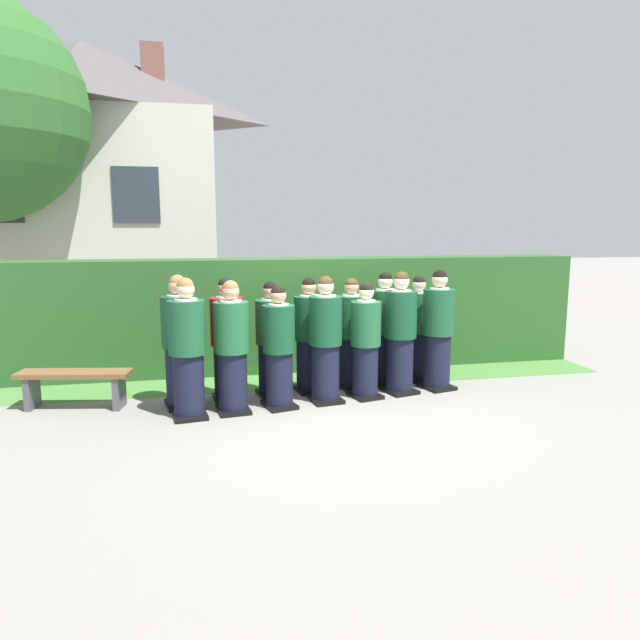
{
  "coord_description": "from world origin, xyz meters",
  "views": [
    {
      "loc": [
        -1.53,
        -7.23,
        2.3
      ],
      "look_at": [
        0.0,
        0.25,
        1.05
      ],
      "focal_mm": 32.53,
      "sensor_mm": 36.0,
      "label": 1
    }
  ],
  "objects_px": {
    "student_front_row_1": "(232,350)",
    "student_in_red_blazer": "(227,343)",
    "student_rear_row_2": "(271,342)",
    "student_rear_row_5": "(384,331)",
    "student_front_row_6": "(438,332)",
    "student_front_row_3": "(325,342)",
    "wooden_bench": "(75,381)",
    "student_rear_row_3": "(309,338)",
    "student_rear_row_6": "(418,331)",
    "student_front_row_4": "(366,344)",
    "student_front_row_5": "(400,335)",
    "student_rear_row_0": "(180,344)",
    "student_front_row_2": "(279,350)",
    "student_front_row_0": "(187,352)",
    "student_rear_row_4": "(351,336)"
  },
  "relations": [
    {
      "from": "student_front_row_3",
      "to": "student_in_red_blazer",
      "type": "height_order",
      "value": "student_front_row_3"
    },
    {
      "from": "student_rear_row_3",
      "to": "student_front_row_3",
      "type": "bearing_deg",
      "value": -76.07
    },
    {
      "from": "student_front_row_4",
      "to": "student_rear_row_3",
      "type": "height_order",
      "value": "student_rear_row_3"
    },
    {
      "from": "student_rear_row_3",
      "to": "student_front_row_5",
      "type": "bearing_deg",
      "value": -13.81
    },
    {
      "from": "student_front_row_3",
      "to": "student_rear_row_0",
      "type": "relative_size",
      "value": 0.98
    },
    {
      "from": "student_front_row_6",
      "to": "student_front_row_1",
      "type": "bearing_deg",
      "value": -170.5
    },
    {
      "from": "student_front_row_6",
      "to": "student_rear_row_3",
      "type": "xyz_separation_m",
      "value": [
        -1.81,
        0.21,
        -0.05
      ]
    },
    {
      "from": "student_front_row_1",
      "to": "student_front_row_6",
      "type": "distance_m",
      "value": 2.95
    },
    {
      "from": "student_rear_row_5",
      "to": "wooden_bench",
      "type": "relative_size",
      "value": 1.14
    },
    {
      "from": "student_front_row_6",
      "to": "student_rear_row_4",
      "type": "xyz_separation_m",
      "value": [
        -1.19,
        0.28,
        -0.06
      ]
    },
    {
      "from": "student_front_row_2",
      "to": "student_rear_row_4",
      "type": "distance_m",
      "value": 1.33
    },
    {
      "from": "student_front_row_2",
      "to": "student_rear_row_4",
      "type": "height_order",
      "value": "student_rear_row_4"
    },
    {
      "from": "student_front_row_3",
      "to": "student_rear_row_0",
      "type": "distance_m",
      "value": 1.86
    },
    {
      "from": "student_front_row_0",
      "to": "student_front_row_4",
      "type": "xyz_separation_m",
      "value": [
        2.31,
        0.36,
        -0.07
      ]
    },
    {
      "from": "student_front_row_1",
      "to": "wooden_bench",
      "type": "height_order",
      "value": "student_front_row_1"
    },
    {
      "from": "student_front_row_6",
      "to": "student_rear_row_0",
      "type": "xyz_separation_m",
      "value": [
        -3.54,
        -0.13,
        0.0
      ]
    },
    {
      "from": "student_front_row_2",
      "to": "student_front_row_0",
      "type": "bearing_deg",
      "value": -171.99
    },
    {
      "from": "student_front_row_1",
      "to": "student_front_row_5",
      "type": "distance_m",
      "value": 2.35
    },
    {
      "from": "student_rear_row_3",
      "to": "wooden_bench",
      "type": "bearing_deg",
      "value": -176.93
    },
    {
      "from": "student_front_row_1",
      "to": "student_rear_row_0",
      "type": "bearing_deg",
      "value": 151.12
    },
    {
      "from": "student_front_row_0",
      "to": "student_rear_row_0",
      "type": "xyz_separation_m",
      "value": [
        -0.11,
        0.45,
        -0.0
      ]
    },
    {
      "from": "student_front_row_4",
      "to": "student_front_row_5",
      "type": "relative_size",
      "value": 0.92
    },
    {
      "from": "student_front_row_1",
      "to": "student_front_row_2",
      "type": "distance_m",
      "value": 0.59
    },
    {
      "from": "student_rear_row_0",
      "to": "student_rear_row_5",
      "type": "xyz_separation_m",
      "value": [
        2.88,
        0.53,
        -0.03
      ]
    },
    {
      "from": "student_front_row_2",
      "to": "student_rear_row_6",
      "type": "bearing_deg",
      "value": 22.95
    },
    {
      "from": "student_front_row_3",
      "to": "student_front_row_5",
      "type": "xyz_separation_m",
      "value": [
        1.1,
        0.2,
        0.01
      ]
    },
    {
      "from": "student_front_row_0",
      "to": "student_rear_row_4",
      "type": "relative_size",
      "value": 1.08
    },
    {
      "from": "student_rear_row_4",
      "to": "student_rear_row_2",
      "type": "bearing_deg",
      "value": -171.94
    },
    {
      "from": "student_in_red_blazer",
      "to": "student_rear_row_5",
      "type": "xyz_separation_m",
      "value": [
        2.28,
        0.39,
        0.0
      ]
    },
    {
      "from": "student_front_row_0",
      "to": "student_in_red_blazer",
      "type": "distance_m",
      "value": 0.77
    },
    {
      "from": "student_front_row_3",
      "to": "student_front_row_4",
      "type": "xyz_separation_m",
      "value": [
        0.56,
        0.07,
        -0.05
      ]
    },
    {
      "from": "student_rear_row_3",
      "to": "student_rear_row_6",
      "type": "bearing_deg",
      "value": 9.99
    },
    {
      "from": "student_rear_row_4",
      "to": "student_front_row_4",
      "type": "bearing_deg",
      "value": -82.2
    },
    {
      "from": "student_rear_row_5",
      "to": "student_rear_row_6",
      "type": "bearing_deg",
      "value": 12.04
    },
    {
      "from": "student_rear_row_6",
      "to": "student_front_row_6",
      "type": "bearing_deg",
      "value": -78.84
    },
    {
      "from": "student_rear_row_2",
      "to": "student_front_row_5",
      "type": "bearing_deg",
      "value": -6.48
    },
    {
      "from": "student_front_row_5",
      "to": "wooden_bench",
      "type": "relative_size",
      "value": 1.17
    },
    {
      "from": "student_rear_row_0",
      "to": "wooden_bench",
      "type": "xyz_separation_m",
      "value": [
        -1.32,
        0.18,
        -0.46
      ]
    },
    {
      "from": "student_front_row_5",
      "to": "student_rear_row_5",
      "type": "distance_m",
      "value": 0.49
    },
    {
      "from": "student_rear_row_6",
      "to": "student_in_red_blazer",
      "type": "bearing_deg",
      "value": -169.85
    },
    {
      "from": "student_front_row_0",
      "to": "student_front_row_3",
      "type": "height_order",
      "value": "student_front_row_0"
    },
    {
      "from": "student_front_row_1",
      "to": "student_in_red_blazer",
      "type": "height_order",
      "value": "student_front_row_1"
    },
    {
      "from": "student_rear_row_2",
      "to": "student_rear_row_5",
      "type": "xyz_separation_m",
      "value": [
        1.69,
        0.28,
        0.04
      ]
    },
    {
      "from": "student_front_row_4",
      "to": "student_in_red_blazer",
      "type": "xyz_separation_m",
      "value": [
        -1.82,
        0.23,
        0.04
      ]
    },
    {
      "from": "student_rear_row_2",
      "to": "wooden_bench",
      "type": "relative_size",
      "value": 1.09
    },
    {
      "from": "student_rear_row_5",
      "to": "student_front_row_5",
      "type": "bearing_deg",
      "value": -81.43
    },
    {
      "from": "student_front_row_2",
      "to": "student_front_row_3",
      "type": "bearing_deg",
      "value": 11.92
    },
    {
      "from": "student_front_row_3",
      "to": "student_rear_row_3",
      "type": "distance_m",
      "value": 0.52
    },
    {
      "from": "student_rear_row_4",
      "to": "student_rear_row_6",
      "type": "distance_m",
      "value": 1.11
    },
    {
      "from": "student_front_row_3",
      "to": "student_rear_row_5",
      "type": "height_order",
      "value": "student_front_row_3"
    }
  ]
}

